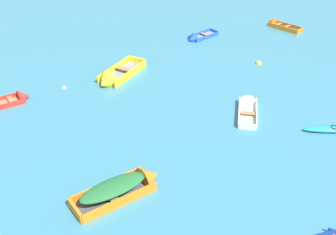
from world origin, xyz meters
name	(u,v)px	position (x,y,z in m)	size (l,w,h in m)	color
rowboat_orange_cluster_outer	(126,186)	(-3.10, 12.35, 0.37)	(4.38, 2.80, 1.24)	#4C4C51
rowboat_white_outer_left	(248,105)	(4.97, 18.12, 0.16)	(2.21, 3.56, 0.96)	beige
kayak_turquoise_far_left	(334,129)	(8.63, 14.70, 0.15)	(3.39, 1.25, 0.32)	teal
rowboat_yellow_near_right	(113,78)	(-2.57, 23.21, 0.23)	(3.92, 4.18, 1.35)	gray
rowboat_red_near_left	(13,100)	(-8.88, 21.76, 0.15)	(3.57, 2.06, 0.98)	#99754C
rowboat_blue_far_back	(197,38)	(4.85, 29.07, 0.14)	(3.07, 2.28, 0.91)	gray
rowboat_orange_back_row_left	(277,25)	(12.56, 30.39, 0.17)	(2.54, 3.19, 0.90)	#4C4C51
mooring_buoy_far_field	(259,64)	(8.03, 23.71, 0.00)	(0.44, 0.44, 0.44)	yellow
mooring_buoy_between_boats_left	(64,88)	(-5.82, 22.97, 0.00)	(0.28, 0.28, 0.28)	silver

